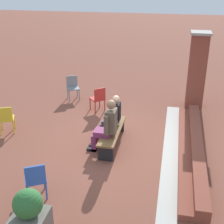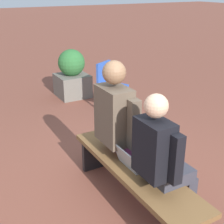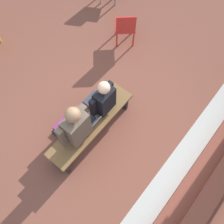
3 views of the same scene
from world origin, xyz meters
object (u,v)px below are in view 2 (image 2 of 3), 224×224
at_px(person_student, 163,158).
at_px(plastic_chair_far_right, 109,83).
at_px(person_adult, 124,124).
at_px(laptop, 132,161).
at_px(bench, 134,174).
at_px(planter, 72,75).

height_order(person_student, plastic_chair_far_right, person_student).
xyz_separation_m(person_adult, laptop, (-0.31, 0.08, -0.25)).
bearing_deg(plastic_chair_far_right, bench, 156.25).
relative_size(bench, person_student, 1.39).
bearing_deg(person_adult, bench, 167.41).
distance_m(person_adult, plastic_chair_far_right, 2.36).
xyz_separation_m(bench, planter, (3.39, -0.77, 0.08)).
bearing_deg(planter, person_student, 169.27).
distance_m(person_student, planter, 3.80).
bearing_deg(person_student, person_adult, -0.67).
distance_m(bench, person_adult, 0.52).
bearing_deg(person_student, plastic_chair_far_right, -19.97).
bearing_deg(person_adult, plastic_chair_far_right, -25.32).
relative_size(person_student, person_adult, 0.91).
height_order(bench, person_student, person_student).
relative_size(person_adult, laptop, 4.46).
bearing_deg(person_adult, planter, -12.83).
height_order(person_student, person_adult, person_adult).
bearing_deg(laptop, person_adult, -15.25).
bearing_deg(bench, planter, -12.81).
relative_size(person_student, laptop, 4.05).
bearing_deg(laptop, planter, -13.06).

